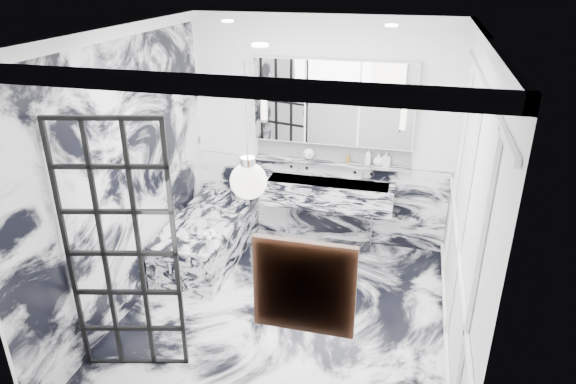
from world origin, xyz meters
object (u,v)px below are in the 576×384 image
(trough_sink, at_px, (328,193))
(bathtub, at_px, (208,238))
(mirror_cabinet, at_px, (333,102))
(crittall_door, at_px, (122,253))

(trough_sink, bearing_deg, bathtub, -153.52)
(mirror_cabinet, bearing_deg, bathtub, -147.94)
(crittall_door, height_order, mirror_cabinet, mirror_cabinet)
(crittall_door, distance_m, bathtub, 2.03)
(crittall_door, bearing_deg, mirror_cabinet, 50.78)
(crittall_door, distance_m, mirror_cabinet, 3.03)
(trough_sink, bearing_deg, crittall_door, -116.81)
(crittall_door, height_order, bathtub, crittall_door)
(mirror_cabinet, distance_m, bathtub, 2.20)
(crittall_door, bearing_deg, trough_sink, 49.29)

